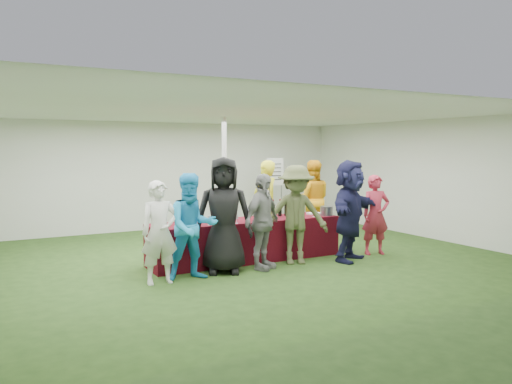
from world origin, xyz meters
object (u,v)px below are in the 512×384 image
dump_bucket (327,211)px  staff_pourer (265,203)px  customer_1 (192,227)px  customer_4 (296,215)px  serving_table (246,240)px  customer_6 (376,215)px  customer_0 (160,232)px  customer_2 (224,215)px  staff_back (312,200)px  customer_5 (350,211)px  wine_list_sign (275,177)px  customer_3 (262,222)px

dump_bucket → staff_pourer: staff_pourer is taller
customer_1 → customer_4: 2.01m
serving_table → customer_6: 2.57m
customer_0 → customer_2: (1.13, 0.15, 0.17)m
dump_bucket → customer_0: (-3.52, -0.55, -0.06)m
staff_pourer → customer_0: size_ratio=1.15×
customer_4 → customer_6: size_ratio=1.14×
staff_back → customer_5: bearing=100.3°
customer_5 → customer_6: bearing=-16.1°
serving_table → wine_list_sign: size_ratio=2.00×
customer_3 → customer_6: (2.52, 0.02, -0.04)m
customer_2 → customer_3: customer_2 is taller
customer_0 → customer_6: (4.32, 0.05, -0.01)m
customer_0 → customer_4: customer_4 is taller
staff_back → customer_0: staff_back is taller
customer_1 → customer_5: (3.00, -0.13, 0.09)m
wine_list_sign → staff_pourer: same height
customer_3 → customer_6: customer_3 is taller
staff_back → customer_3: bearing=67.5°
customer_1 → customer_4: customer_4 is taller
dump_bucket → customer_6: bearing=-32.0°
staff_back → customer_3: 3.14m
wine_list_sign → customer_3: wine_list_sign is taller
customer_0 → customer_1: size_ratio=0.94×
dump_bucket → customer_2: (-2.39, -0.41, 0.12)m
customer_2 → customer_4: bearing=23.2°
staff_back → customer_3: (-2.41, -2.01, -0.08)m
customer_3 → customer_5: customer_5 is taller
serving_table → dump_bucket: 1.72m
customer_0 → customer_1: (0.52, -0.01, 0.05)m
customer_1 → customer_3: bearing=6.0°
staff_pourer → dump_bucket: bearing=96.6°
customer_4 → customer_5: size_ratio=0.95×
customer_2 → customer_3: bearing=14.7°
wine_list_sign → staff_back: wine_list_sign is taller
staff_back → customer_2: bearing=59.4°
dump_bucket → customer_5: customer_5 is taller
customer_5 → staff_pourer: bearing=78.9°
serving_table → staff_back: size_ratio=2.02×
customer_1 → dump_bucket: bearing=14.6°
customer_1 → customer_2: (0.61, 0.16, 0.12)m
customer_2 → customer_4: 1.39m
staff_back → customer_4: bearing=76.5°
serving_table → staff_pourer: 1.51m
customer_1 → customer_2: size_ratio=0.87×
customer_4 → customer_6: customer_4 is taller
serving_table → staff_pourer: bearing=46.1°
customer_4 → staff_back: bearing=69.8°
staff_pourer → customer_0: staff_pourer is taller
wine_list_sign → customer_5: 4.00m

